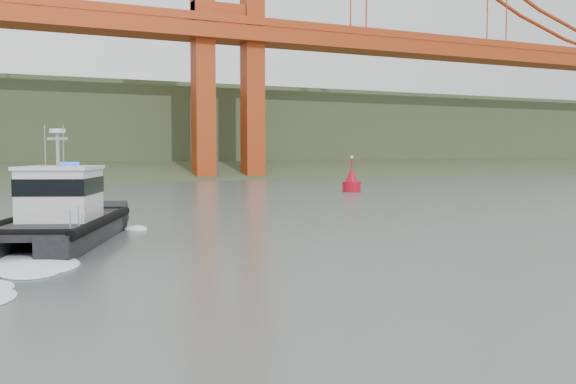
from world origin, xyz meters
TOP-DOWN VIEW (x-y plane):
  - ground at (0.00, 0.00)m, footprint 400.00×400.00m
  - headlands at (0.00, 125.50)m, footprint 500.00×105.36m
  - patrol_boat at (-8.60, 13.16)m, footprint 8.02×12.02m
  - nav_buoy at (23.19, 40.12)m, footprint 1.95×1.95m

SIDE VIEW (x-z plane):
  - ground at x=0.00m, z-range 0.00..0.00m
  - nav_buoy at x=23.19m, z-range -0.96..3.09m
  - patrol_boat at x=-8.60m, z-range -1.37..4.12m
  - headlands at x=0.00m, z-range -6.52..20.61m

